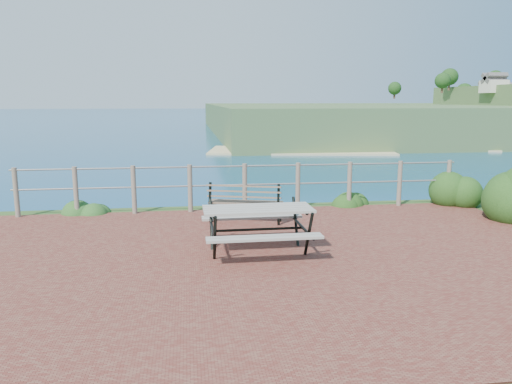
# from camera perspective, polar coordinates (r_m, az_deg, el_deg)

# --- Properties ---
(ground) EXTENTS (10.00, 7.00, 0.12)m
(ground) POSITION_cam_1_polar(r_m,az_deg,el_deg) (7.47, 1.68, -7.80)
(ground) COLOR maroon
(ground) RESTS_ON ground
(ocean) EXTENTS (1200.00, 1200.00, 0.00)m
(ocean) POSITION_cam_1_polar(r_m,az_deg,el_deg) (207.01, -7.59, 9.80)
(ocean) COLOR #136176
(ocean) RESTS_ON ground
(safety_railing) EXTENTS (9.40, 0.10, 1.00)m
(safety_railing) POSITION_cam_1_polar(r_m,az_deg,el_deg) (10.56, -1.29, 0.85)
(safety_railing) COLOR #6B5B4C
(safety_railing) RESTS_ON ground
(picnic_table) EXTENTS (1.67, 1.44, 0.70)m
(picnic_table) POSITION_cam_1_polar(r_m,az_deg,el_deg) (7.68, 0.22, -3.78)
(picnic_table) COLOR #9C968C
(picnic_table) RESTS_ON ground
(park_bench) EXTENTS (1.45, 0.75, 0.79)m
(park_bench) POSITION_cam_1_polar(r_m,az_deg,el_deg) (9.53, -1.18, -0.49)
(park_bench) COLOR brown
(park_bench) RESTS_ON ground
(shrub_right_front) EXTENTS (1.30, 1.30, 1.85)m
(shrub_right_front) POSITION_cam_1_polar(r_m,az_deg,el_deg) (11.00, 26.62, -2.93)
(shrub_right_front) COLOR #173D13
(shrub_right_front) RESTS_ON ground
(shrub_right_edge) EXTENTS (1.09, 1.09, 1.56)m
(shrub_right_edge) POSITION_cam_1_polar(r_m,az_deg,el_deg) (12.24, 22.25, -1.32)
(shrub_right_edge) COLOR #173D13
(shrub_right_edge) RESTS_ON ground
(shrub_lip_west) EXTENTS (0.74, 0.74, 0.46)m
(shrub_lip_west) POSITION_cam_1_polar(r_m,az_deg,el_deg) (11.14, -18.42, -2.18)
(shrub_lip_west) COLOR #26501E
(shrub_lip_west) RESTS_ON ground
(shrub_lip_east) EXTENTS (0.75, 0.75, 0.49)m
(shrub_lip_east) POSITION_cam_1_polar(r_m,az_deg,el_deg) (11.54, 10.69, -1.39)
(shrub_lip_east) COLOR #173D13
(shrub_lip_east) RESTS_ON ground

